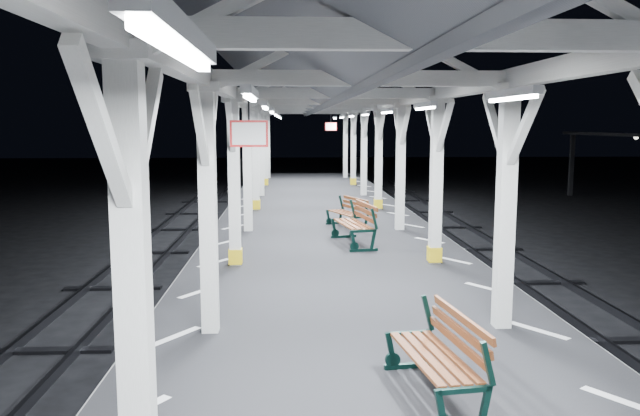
{
  "coord_description": "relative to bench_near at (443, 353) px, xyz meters",
  "views": [
    {
      "loc": [
        -0.93,
        -10.21,
        3.8
      ],
      "look_at": [
        -0.34,
        1.53,
        2.2
      ],
      "focal_mm": 35.0,
      "sensor_mm": 36.0,
      "label": 1
    }
  ],
  "objects": [
    {
      "name": "hazard_stripes_right",
      "position": [
        1.82,
        4.17,
        -0.46
      ],
      "size": [
        1.0,
        48.0,
        0.01
      ],
      "primitive_type": "cube",
      "color": "silver",
      "rests_on": "platform"
    },
    {
      "name": "bench_near",
      "position": [
        0.0,
        0.0,
        0.0
      ],
      "size": [
        0.8,
        1.68,
        0.87
      ],
      "rotation": [
        0.0,
        0.0,
        0.13
      ],
      "color": "black",
      "rests_on": "platform"
    },
    {
      "name": "platform",
      "position": [
        -0.63,
        4.17,
        -0.97
      ],
      "size": [
        6.0,
        50.0,
        1.0
      ],
      "primitive_type": "cube",
      "color": "black",
      "rests_on": "ground"
    },
    {
      "name": "track_right",
      "position": [
        4.37,
        4.17,
        -1.39
      ],
      "size": [
        2.2,
        60.0,
        0.16
      ],
      "color": "#2D2D33",
      "rests_on": "ground"
    },
    {
      "name": "canopy",
      "position": [
        -0.63,
        4.15,
        3.09
      ],
      "size": [
        5.4,
        49.0,
        4.65
      ],
      "color": "silver",
      "rests_on": "platform"
    },
    {
      "name": "bench_far",
      "position": [
        0.07,
        10.53,
        -0.03
      ],
      "size": [
        1.07,
        1.59,
        0.81
      ],
      "rotation": [
        0.0,
        0.0,
        0.39
      ],
      "color": "black",
      "rests_on": "platform"
    },
    {
      "name": "hazard_stripes_left",
      "position": [
        -3.08,
        4.17,
        -0.46
      ],
      "size": [
        1.0,
        48.0,
        0.01
      ],
      "primitive_type": "cube",
      "color": "silver",
      "rests_on": "platform"
    },
    {
      "name": "ground",
      "position": [
        -0.63,
        4.17,
        -1.47
      ],
      "size": [
        120.0,
        120.0,
        0.0
      ],
      "primitive_type": "plane",
      "color": "black",
      "rests_on": "ground"
    },
    {
      "name": "bench_mid",
      "position": [
        0.03,
        8.21,
        0.05
      ],
      "size": [
        0.96,
        1.86,
        0.96
      ],
      "rotation": [
        0.0,
        0.0,
        0.17
      ],
      "color": "black",
      "rests_on": "platform"
    },
    {
      "name": "track_left",
      "position": [
        -5.63,
        4.17,
        -1.39
      ],
      "size": [
        2.2,
        60.0,
        0.16
      ],
      "color": "#2D2D33",
      "rests_on": "ground"
    }
  ]
}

